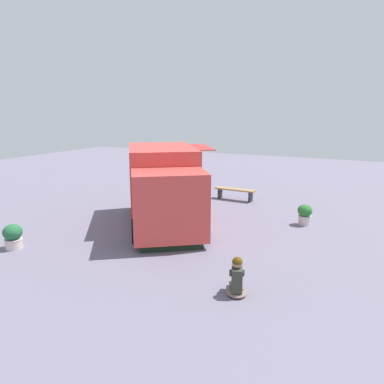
{
  "coord_description": "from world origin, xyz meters",
  "views": [
    {
      "loc": [
        -11.29,
        -6.55,
        3.84
      ],
      "look_at": [
        -0.93,
        -1.37,
        1.28
      ],
      "focal_mm": 34.9,
      "sensor_mm": 36.0,
      "label": 1
    }
  ],
  "objects_px": {
    "planter_flowering_far": "(13,236)",
    "person_customer": "(237,279)",
    "food_truck": "(164,189)",
    "planter_flowering_near": "(305,214)",
    "plaza_bench": "(235,191)"
  },
  "relations": [
    {
      "from": "plaza_bench",
      "to": "person_customer",
      "type": "bearing_deg",
      "value": -159.62
    },
    {
      "from": "food_truck",
      "to": "planter_flowering_near",
      "type": "distance_m",
      "value": 4.87
    },
    {
      "from": "planter_flowering_far",
      "to": "person_customer",
      "type": "bearing_deg",
      "value": -87.38
    },
    {
      "from": "planter_flowering_near",
      "to": "person_customer",
      "type": "bearing_deg",
      "value": 176.07
    },
    {
      "from": "food_truck",
      "to": "person_customer",
      "type": "height_order",
      "value": "food_truck"
    },
    {
      "from": "planter_flowering_near",
      "to": "plaza_bench",
      "type": "height_order",
      "value": "planter_flowering_near"
    },
    {
      "from": "person_customer",
      "to": "planter_flowering_far",
      "type": "bearing_deg",
      "value": 92.62
    },
    {
      "from": "planter_flowering_near",
      "to": "planter_flowering_far",
      "type": "bearing_deg",
      "value": 130.72
    },
    {
      "from": "person_customer",
      "to": "plaza_bench",
      "type": "height_order",
      "value": "person_customer"
    },
    {
      "from": "person_customer",
      "to": "planter_flowering_near",
      "type": "height_order",
      "value": "person_customer"
    },
    {
      "from": "person_customer",
      "to": "planter_flowering_far",
      "type": "height_order",
      "value": "person_customer"
    },
    {
      "from": "planter_flowering_far",
      "to": "plaza_bench",
      "type": "bearing_deg",
      "value": -23.36
    },
    {
      "from": "planter_flowering_far",
      "to": "plaza_bench",
      "type": "xyz_separation_m",
      "value": [
        8.29,
        -3.58,
        0.01
      ]
    },
    {
      "from": "person_customer",
      "to": "planter_flowering_near",
      "type": "xyz_separation_m",
      "value": [
        5.67,
        -0.39,
        0.05
      ]
    },
    {
      "from": "food_truck",
      "to": "planter_flowering_near",
      "type": "relative_size",
      "value": 7.6
    }
  ]
}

